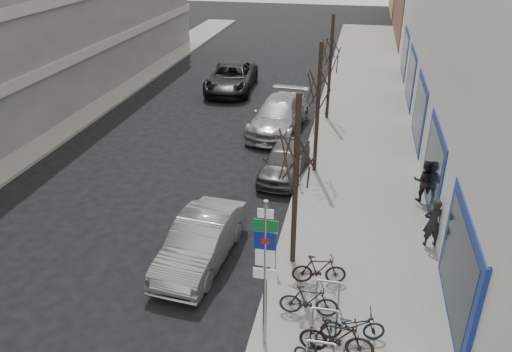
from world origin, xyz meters
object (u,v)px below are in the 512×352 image
at_px(bike_mid_inner, 309,300).
at_px(bike_far_inner, 319,269).
at_px(parked_car_front, 201,241).
at_px(pedestrian_near, 433,223).
at_px(tree_near, 297,142).
at_px(parked_car_mid, 285,161).
at_px(meter_front, 276,247).
at_px(bike_near_right, 337,338).
at_px(pedestrian_far, 424,181).
at_px(lane_car, 231,78).
at_px(tree_far, 332,43).
at_px(bike_near_left, 316,350).
at_px(tree_mid, 320,78).
at_px(parked_car_back, 279,115).
at_px(meter_back, 314,119).
at_px(bike_mid_curb, 353,323).
at_px(bike_rack, 324,319).
at_px(meter_mid, 300,168).
at_px(highway_sign_pole, 265,268).

relative_size(bike_mid_inner, bike_far_inner, 1.00).
xyz_separation_m(parked_car_front, pedestrian_near, (7.00, 2.16, 0.25)).
distance_m(tree_near, parked_car_mid, 7.01).
bearing_deg(meter_front, tree_near, 48.01).
xyz_separation_m(bike_near_right, pedestrian_far, (2.66, 8.27, 0.28)).
xyz_separation_m(parked_car_front, lane_car, (-3.54, 17.61, 0.08)).
height_order(tree_near, parked_car_mid, tree_near).
xyz_separation_m(tree_far, bike_mid_inner, (0.74, -15.28, -3.48)).
bearing_deg(tree_far, pedestrian_far, -63.05).
xyz_separation_m(bike_mid_inner, pedestrian_near, (3.46, 4.03, 0.36)).
bearing_deg(bike_mid_inner, bike_near_left, -171.41).
bearing_deg(tree_near, parked_car_mid, 101.30).
bearing_deg(tree_mid, parked_car_back, 116.95).
bearing_deg(pedestrian_far, meter_back, -49.14).
height_order(bike_near_left, bike_far_inner, bike_near_left).
xyz_separation_m(tree_mid, bike_mid_inner, (0.74, -8.78, -3.48)).
relative_size(bike_near_left, bike_mid_curb, 1.09).
distance_m(tree_near, bike_near_left, 5.37).
xyz_separation_m(bike_rack, bike_mid_inner, (-0.46, 0.62, -0.03)).
bearing_deg(tree_near, tree_far, 90.00).
xyz_separation_m(bike_near_right, pedestrian_near, (2.66, 5.29, 0.29)).
relative_size(meter_front, lane_car, 0.22).
distance_m(parked_car_mid, pedestrian_near, 6.88).
bearing_deg(bike_mid_inner, meter_mid, 6.48).
distance_m(bike_far_inner, parked_car_back, 12.34).
distance_m(bike_near_right, parked_car_front, 5.35).
bearing_deg(meter_front, bike_mid_inner, -56.19).
bearing_deg(bike_rack, bike_mid_inner, 126.44).
distance_m(highway_sign_pole, pedestrian_far, 9.47).
bearing_deg(parked_car_back, tree_near, -73.37).
xyz_separation_m(bike_rack, bike_near_left, (-0.11, -1.10, 0.02)).
xyz_separation_m(tree_near, tree_far, (0.00, 13.00, 0.00)).
height_order(bike_rack, bike_mid_inner, bike_mid_inner).
bearing_deg(bike_far_inner, bike_rack, 179.99).
bearing_deg(bike_rack, tree_mid, 97.28).
bearing_deg(tree_mid, meter_front, -93.68).
xyz_separation_m(highway_sign_pole, bike_mid_inner, (0.94, 1.23, -1.83)).
bearing_deg(tree_mid, lane_car, 120.64).
relative_size(meter_mid, parked_car_front, 0.28).
bearing_deg(bike_far_inner, bike_near_right, -175.03).
xyz_separation_m(highway_sign_pole, bike_near_left, (1.29, -0.48, -1.78)).
distance_m(bike_rack, parked_car_mid, 9.22).
bearing_deg(bike_mid_inner, highway_sign_pole, 139.81).
bearing_deg(parked_car_back, bike_mid_inner, -72.28).
xyz_separation_m(tree_near, pedestrian_far, (4.20, 4.74, -3.13)).
distance_m(highway_sign_pole, tree_far, 16.59).
height_order(tree_near, tree_far, same).
bearing_deg(tree_far, bike_mid_inner, -87.22).
distance_m(meter_back, pedestrian_near, 9.90).
distance_m(highway_sign_pole, bike_far_inner, 3.37).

